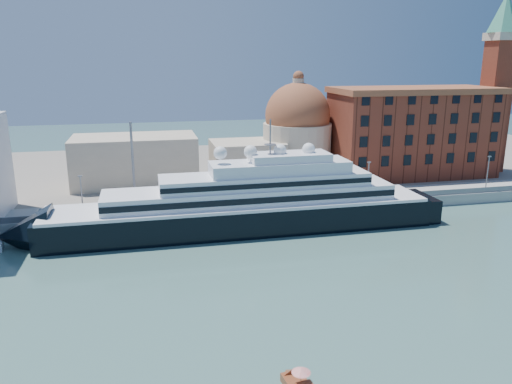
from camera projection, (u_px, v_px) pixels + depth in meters
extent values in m
plane|color=#355D57|center=(271.00, 280.00, 75.70)|extent=(400.00, 400.00, 0.00)
cube|color=gray|center=(232.00, 208.00, 107.40)|extent=(180.00, 10.00, 2.50)
cube|color=slate|center=(207.00, 169.00, 146.09)|extent=(260.00, 72.00, 2.00)
cube|color=slate|center=(235.00, 206.00, 102.68)|extent=(180.00, 0.10, 1.20)
cube|color=black|center=(241.00, 220.00, 96.80)|extent=(74.66, 11.49, 6.22)
cone|color=black|center=(24.00, 235.00, 88.44)|extent=(9.57, 11.49, 11.49)
cube|color=black|center=(415.00, 209.00, 104.80)|extent=(5.74, 10.53, 5.74)
cube|color=white|center=(241.00, 204.00, 95.93)|extent=(72.75, 11.68, 0.57)
cube|color=white|center=(251.00, 194.00, 95.89)|extent=(55.52, 9.57, 2.87)
cube|color=black|center=(256.00, 201.00, 91.38)|extent=(55.52, 0.15, 1.15)
cube|color=white|center=(265.00, 180.00, 95.81)|extent=(40.20, 8.62, 2.49)
cube|color=white|center=(280.00, 167.00, 95.80)|extent=(26.80, 7.66, 2.30)
cube|color=white|center=(289.00, 157.00, 95.71)|extent=(15.32, 6.70, 1.53)
cylinder|color=slate|center=(270.00, 137.00, 93.85)|extent=(0.29, 0.29, 6.70)
sphere|color=white|center=(220.00, 153.00, 92.51)|extent=(2.49, 2.49, 2.49)
sphere|color=white|center=(250.00, 152.00, 93.73)|extent=(2.49, 2.49, 2.49)
sphere|color=white|center=(280.00, 150.00, 94.96)|extent=(2.49, 2.49, 2.49)
sphere|color=white|center=(309.00, 149.00, 96.18)|extent=(2.49, 2.49, 2.49)
cylinder|color=slate|center=(301.00, 379.00, 49.39)|extent=(0.07, 0.07, 1.74)
cone|color=red|center=(301.00, 371.00, 49.14)|extent=(1.96, 1.96, 0.44)
cube|color=maroon|center=(412.00, 134.00, 132.39)|extent=(42.00, 18.00, 22.00)
cube|color=brown|center=(416.00, 90.00, 129.40)|extent=(43.00, 19.00, 1.50)
cube|color=maroon|center=(494.00, 108.00, 135.81)|extent=(6.00, 6.00, 35.00)
cube|color=beige|center=(503.00, 37.00, 131.01)|extent=(7.00, 7.00, 2.00)
cone|color=#419072|center=(506.00, 12.00, 129.46)|extent=(8.40, 8.40, 10.00)
cylinder|color=beige|center=(297.00, 150.00, 132.68)|extent=(18.00, 18.00, 14.00)
sphere|color=brown|center=(298.00, 116.00, 130.35)|extent=(17.00, 17.00, 17.00)
cylinder|color=beige|center=(298.00, 84.00, 128.27)|extent=(3.00, 3.00, 3.00)
cube|color=beige|center=(247.00, 161.00, 128.34)|extent=(18.00, 14.00, 10.00)
cube|color=beige|center=(135.00, 160.00, 123.99)|extent=(30.00, 16.00, 12.00)
cylinder|color=slate|center=(82.00, 197.00, 96.82)|extent=(0.24, 0.24, 8.00)
cube|color=slate|center=(80.00, 176.00, 95.76)|extent=(0.80, 0.30, 0.25)
cylinder|color=slate|center=(234.00, 188.00, 103.21)|extent=(0.24, 0.24, 8.00)
cube|color=slate|center=(234.00, 169.00, 102.15)|extent=(0.80, 0.30, 0.25)
cylinder|color=slate|center=(368.00, 181.00, 109.60)|extent=(0.24, 0.24, 8.00)
cube|color=slate|center=(369.00, 162.00, 108.54)|extent=(0.80, 0.30, 0.25)
cylinder|color=slate|center=(487.00, 174.00, 115.99)|extent=(0.24, 0.24, 8.00)
cube|color=slate|center=(490.00, 156.00, 114.93)|extent=(0.80, 0.30, 0.25)
cylinder|color=slate|center=(133.00, 167.00, 99.54)|extent=(0.50, 0.50, 18.00)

